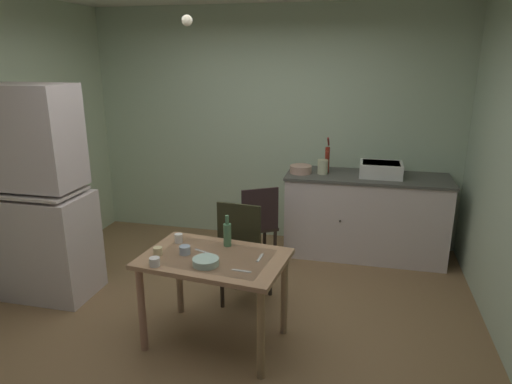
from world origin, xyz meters
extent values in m
plane|color=olive|center=(0.00, 0.00, 0.00)|extent=(5.28, 5.28, 0.00)
cube|color=beige|center=(0.00, 2.06, 1.35)|extent=(4.38, 0.10, 2.70)
cube|color=silver|center=(-1.72, 0.15, 0.48)|extent=(0.81, 0.55, 0.96)
cube|color=silver|center=(-1.72, 0.15, 1.48)|extent=(0.74, 0.46, 0.89)
cube|color=silver|center=(-1.72, 0.12, 1.00)|extent=(0.73, 0.49, 0.02)
cube|color=silver|center=(1.12, 1.69, 0.44)|extent=(1.70, 0.60, 0.88)
cube|color=#50514B|center=(1.12, 1.69, 0.90)|extent=(1.73, 0.63, 0.03)
sphere|color=#2D2823|center=(0.87, 1.38, 0.49)|extent=(0.02, 0.02, 0.02)
cube|color=white|center=(1.25, 1.69, 0.99)|extent=(0.44, 0.34, 0.15)
cube|color=black|center=(1.25, 1.69, 1.06)|extent=(0.38, 0.28, 0.01)
cylinder|color=maroon|center=(0.68, 1.74, 1.05)|extent=(0.05, 0.05, 0.28)
cylinder|color=maroon|center=(0.68, 1.67, 1.15)|extent=(0.03, 0.12, 0.03)
cylinder|color=maroon|center=(0.68, 1.80, 1.24)|extent=(0.02, 0.16, 0.12)
cylinder|color=tan|center=(0.41, 1.64, 0.96)|extent=(0.24, 0.24, 0.08)
cylinder|color=beige|center=(0.64, 1.66, 0.99)|extent=(0.11, 0.11, 0.16)
cube|color=tan|center=(0.02, -0.24, 0.70)|extent=(1.13, 0.80, 0.04)
cube|color=white|center=(0.02, -0.24, 0.72)|extent=(0.88, 0.63, 0.00)
cylinder|color=tan|center=(-0.48, -0.47, 0.34)|extent=(0.06, 0.06, 0.69)
cylinder|color=tan|center=(0.45, -0.57, 0.34)|extent=(0.06, 0.06, 0.69)
cylinder|color=tan|center=(-0.41, 0.10, 0.34)|extent=(0.06, 0.06, 0.69)
cylinder|color=tan|center=(0.52, -0.01, 0.34)|extent=(0.06, 0.06, 0.69)
cube|color=#2B231B|center=(0.11, 0.41, 0.45)|extent=(0.44, 0.44, 0.03)
cube|color=#282816|center=(0.09, 0.22, 0.73)|extent=(0.38, 0.06, 0.52)
cylinder|color=#2B231B|center=(0.29, 0.56, 0.22)|extent=(0.04, 0.04, 0.43)
cylinder|color=#2B231B|center=(-0.05, 0.59, 0.22)|extent=(0.04, 0.04, 0.43)
cylinder|color=#2B231B|center=(0.26, 0.22, 0.22)|extent=(0.04, 0.04, 0.43)
cylinder|color=#2B231B|center=(-0.08, 0.26, 0.22)|extent=(0.04, 0.04, 0.43)
cube|color=#2E241D|center=(-0.01, 1.18, 0.44)|extent=(0.55, 0.55, 0.03)
cube|color=#2E2121|center=(0.09, 1.02, 0.67)|extent=(0.34, 0.21, 0.44)
cylinder|color=#2E241D|center=(0.05, 1.41, 0.21)|extent=(0.04, 0.04, 0.42)
cylinder|color=#2E241D|center=(-0.24, 1.24, 0.21)|extent=(0.04, 0.04, 0.42)
cylinder|color=#2E241D|center=(0.23, 1.12, 0.21)|extent=(0.04, 0.04, 0.42)
cylinder|color=#2E241D|center=(-0.06, 0.95, 0.21)|extent=(0.04, 0.04, 0.42)
cylinder|color=#ADD1C1|center=(0.01, -0.39, 0.75)|extent=(0.19, 0.19, 0.05)
cylinder|color=#9EB2C6|center=(-0.20, -0.24, 0.75)|extent=(0.08, 0.08, 0.06)
cylinder|color=beige|center=(-0.40, -0.30, 0.75)|extent=(0.07, 0.07, 0.06)
cylinder|color=white|center=(-0.34, -0.05, 0.76)|extent=(0.06, 0.06, 0.07)
cylinder|color=white|center=(-0.34, -0.48, 0.75)|extent=(0.08, 0.08, 0.06)
cylinder|color=#4C7F56|center=(0.06, -0.02, 0.81)|extent=(0.06, 0.06, 0.18)
cylinder|color=#4C7F56|center=(0.06, -0.02, 0.94)|extent=(0.03, 0.03, 0.07)
cube|color=silver|center=(-0.07, -0.18, 0.72)|extent=(0.19, 0.09, 0.00)
cube|color=beige|center=(0.28, -0.42, 0.72)|extent=(0.14, 0.03, 0.00)
cube|color=beige|center=(0.36, -0.18, 0.72)|extent=(0.03, 0.14, 0.00)
sphere|color=#F9EFCC|center=(-0.26, 0.13, 2.39)|extent=(0.08, 0.08, 0.08)
camera|label=1|loc=(1.03, -3.18, 2.16)|focal=32.01mm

